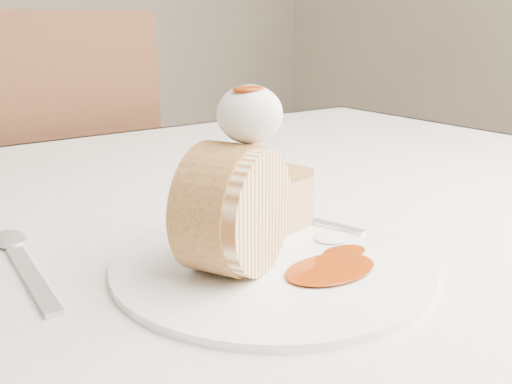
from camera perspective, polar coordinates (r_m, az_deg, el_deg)
table at (r=0.72m, az=-6.96°, el=-7.53°), size 1.40×0.90×0.75m
chair_far at (r=1.34m, az=-20.61°, el=-1.65°), size 0.51×0.51×0.98m
plate at (r=0.50m, az=1.61°, el=-7.02°), size 0.33×0.33×0.01m
roulade_slice at (r=0.46m, az=-2.19°, el=-1.75°), size 0.12×0.10×0.10m
cake_chunk at (r=0.56m, az=1.59°, el=-1.04°), size 0.07×0.07×0.05m
whipped_cream at (r=0.46m, az=-0.63°, el=7.76°), size 0.05×0.05×0.05m
caramel_drizzle at (r=0.45m, az=-0.77°, el=10.98°), size 0.03×0.02×0.01m
caramel_pool at (r=0.48m, az=7.44°, el=-7.61°), size 0.10×0.07×0.00m
fork at (r=0.59m, az=5.55°, el=-2.87°), size 0.07×0.16×0.00m
spoon at (r=0.51m, az=-21.49°, el=-7.98°), size 0.04×0.18×0.00m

